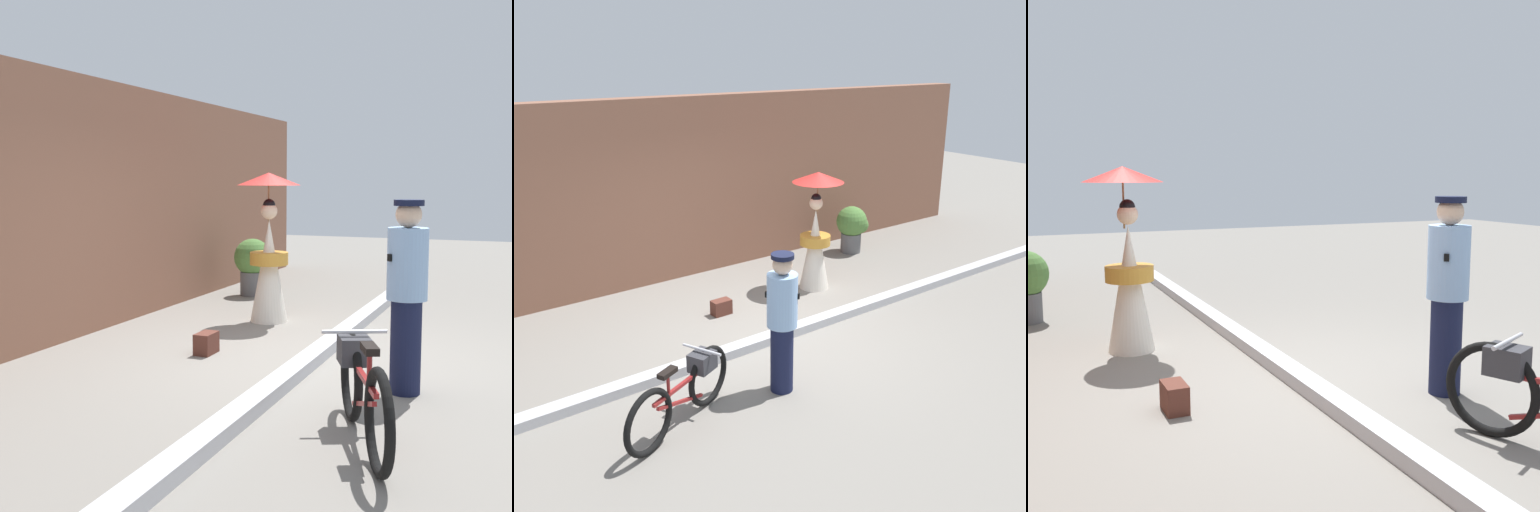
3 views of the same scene
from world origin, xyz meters
TOP-DOWN VIEW (x-y plane):
  - ground_plane at (0.00, 0.00)m, footprint 30.00×30.00m
  - building_wall at (0.00, 3.03)m, footprint 14.00×0.40m
  - sidewalk_curb at (0.00, 0.00)m, footprint 14.00×0.20m
  - bicycle_near_officer at (-1.89, -0.94)m, footprint 1.54×0.76m
  - person_officer at (-0.68, -1.02)m, footprint 0.34×0.34m
  - person_with_parasol at (1.67, 1.14)m, footprint 0.81×0.81m
  - potted_plant_by_door at (3.44, 2.09)m, footprint 0.60×0.58m
  - backpack_on_pavement at (-0.14, 1.13)m, footprint 0.29×0.17m

SIDE VIEW (x-z plane):
  - ground_plane at x=0.00m, z-range 0.00..0.00m
  - sidewalk_curb at x=0.00m, z-range 0.00..0.12m
  - backpack_on_pavement at x=-0.14m, z-range 0.01..0.23m
  - bicycle_near_officer at x=-1.89m, z-range 0.01..0.75m
  - potted_plant_by_door at x=3.44m, z-range 0.07..0.97m
  - person_officer at x=-0.68m, z-range 0.05..1.70m
  - person_with_parasol at x=1.67m, z-range 0.01..1.91m
  - building_wall at x=0.00m, z-range 0.00..3.01m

